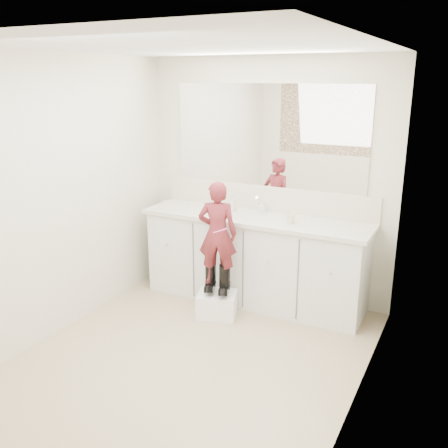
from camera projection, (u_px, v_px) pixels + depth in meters
The scene contains 19 objects.
floor at pixel (193, 356), 4.08m from camera, with size 3.00×3.00×0.00m, color #997A64.
ceiling at pixel (187, 46), 3.40m from camera, with size 3.00×3.00×0.00m, color white.
wall_back at pixel (267, 180), 5.02m from camera, with size 2.60×2.60×0.00m, color beige.
wall_front at pixel (35, 287), 2.46m from camera, with size 2.60×2.60×0.00m, color beige.
wall_left at pixel (61, 197), 4.31m from camera, with size 3.00×3.00×0.00m, color beige.
wall_right at pixel (366, 240), 3.17m from camera, with size 3.00×3.00×0.00m, color beige.
vanity_cabinet at pixel (255, 261), 5.01m from camera, with size 2.20×0.55×0.85m, color silver.
countertop at pixel (255, 218), 4.87m from camera, with size 2.28×0.58×0.04m, color beige.
backsplash at pixel (266, 198), 5.06m from camera, with size 2.28×0.03×0.25m, color beige.
mirror at pixel (268, 136), 4.89m from camera, with size 2.00×0.02×1.00m, color white.
dot_panel at pixel (26, 198), 2.34m from camera, with size 2.00×0.01×1.20m, color #472819.
faucet at pixel (262, 208), 4.99m from camera, with size 0.08×0.08×0.10m, color silver.
cup at pixel (291, 218), 4.63m from camera, with size 0.10×0.10×0.09m, color beige.
soap_bottle at pixel (232, 203), 5.04m from camera, with size 0.08×0.08×0.17m, color beige.
step_stool at pixel (217, 304), 4.75m from camera, with size 0.36×0.30×0.23m, color white.
boot_left at pixel (211, 277), 4.72m from camera, with size 0.11×0.20×0.30m, color black, non-canonical shape.
boot_right at pixel (225, 280), 4.66m from camera, with size 0.11×0.20×0.30m, color black, non-canonical shape.
toddler at pixel (217, 234), 4.56m from camera, with size 0.36×0.23×0.98m, color #AA3441.
toothbrush at pixel (221, 231), 4.45m from camera, with size 0.01×0.01×0.14m, color #F05DB8.
Camera 1 is at (1.87, -3.09, 2.20)m, focal length 40.00 mm.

